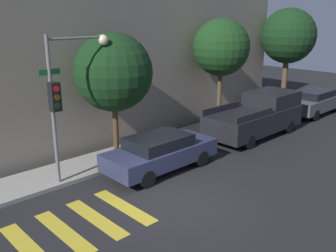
{
  "coord_description": "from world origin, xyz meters",
  "views": [
    {
      "loc": [
        -7.22,
        -7.33,
        5.46
      ],
      "look_at": [
        1.72,
        2.1,
        1.6
      ],
      "focal_mm": 40.0,
      "sensor_mm": 36.0,
      "label": 1
    }
  ],
  "objects_px": {
    "sedan_near_corner": "(160,152)",
    "tree_near_corner": "(113,72)",
    "traffic_light_pole": "(67,85)",
    "sedan_middle": "(314,101)",
    "tree_far_end": "(288,36)",
    "pickup_truck": "(258,115)",
    "tree_midblock": "(221,48)"
  },
  "relations": [
    {
      "from": "traffic_light_pole",
      "to": "tree_near_corner",
      "type": "distance_m",
      "value": 2.46
    },
    {
      "from": "sedan_near_corner",
      "to": "tree_midblock",
      "type": "distance_m",
      "value": 6.95
    },
    {
      "from": "sedan_near_corner",
      "to": "pickup_truck",
      "type": "relative_size",
      "value": 0.83
    },
    {
      "from": "tree_midblock",
      "to": "sedan_near_corner",
      "type": "bearing_deg",
      "value": -160.82
    },
    {
      "from": "sedan_middle",
      "to": "tree_midblock",
      "type": "height_order",
      "value": "tree_midblock"
    },
    {
      "from": "tree_midblock",
      "to": "tree_far_end",
      "type": "bearing_deg",
      "value": 0.0
    },
    {
      "from": "traffic_light_pole",
      "to": "pickup_truck",
      "type": "bearing_deg",
      "value": -7.99
    },
    {
      "from": "sedan_near_corner",
      "to": "tree_near_corner",
      "type": "distance_m",
      "value": 3.41
    },
    {
      "from": "sedan_near_corner",
      "to": "sedan_middle",
      "type": "height_order",
      "value": "sedan_middle"
    },
    {
      "from": "tree_midblock",
      "to": "tree_near_corner",
      "type": "bearing_deg",
      "value": 180.0
    },
    {
      "from": "traffic_light_pole",
      "to": "sedan_middle",
      "type": "distance_m",
      "value": 14.99
    },
    {
      "from": "sedan_near_corner",
      "to": "pickup_truck",
      "type": "bearing_deg",
      "value": -0.0
    },
    {
      "from": "pickup_truck",
      "to": "sedan_middle",
      "type": "distance_m",
      "value": 5.68
    },
    {
      "from": "sedan_middle",
      "to": "tree_midblock",
      "type": "xyz_separation_m",
      "value": [
        -6.08,
        2.02,
        3.23
      ]
    },
    {
      "from": "traffic_light_pole",
      "to": "sedan_middle",
      "type": "bearing_deg",
      "value": -4.93
    },
    {
      "from": "sedan_near_corner",
      "to": "tree_near_corner",
      "type": "height_order",
      "value": "tree_near_corner"
    },
    {
      "from": "traffic_light_pole",
      "to": "tree_far_end",
      "type": "height_order",
      "value": "tree_far_end"
    },
    {
      "from": "sedan_near_corner",
      "to": "tree_midblock",
      "type": "height_order",
      "value": "tree_midblock"
    },
    {
      "from": "tree_far_end",
      "to": "pickup_truck",
      "type": "bearing_deg",
      "value": -160.81
    },
    {
      "from": "sedan_near_corner",
      "to": "sedan_middle",
      "type": "distance_m",
      "value": 11.87
    },
    {
      "from": "tree_near_corner",
      "to": "sedan_middle",
      "type": "bearing_deg",
      "value": -9.26
    },
    {
      "from": "sedan_near_corner",
      "to": "tree_far_end",
      "type": "distance_m",
      "value": 12.67
    },
    {
      "from": "tree_near_corner",
      "to": "tree_midblock",
      "type": "distance_m",
      "value": 6.32
    },
    {
      "from": "pickup_truck",
      "to": "tree_near_corner",
      "type": "bearing_deg",
      "value": 163.23
    },
    {
      "from": "pickup_truck",
      "to": "tree_midblock",
      "type": "relative_size",
      "value": 0.98
    },
    {
      "from": "tree_near_corner",
      "to": "tree_far_end",
      "type": "relative_size",
      "value": 0.83
    },
    {
      "from": "traffic_light_pole",
      "to": "tree_midblock",
      "type": "bearing_deg",
      "value": 4.95
    },
    {
      "from": "pickup_truck",
      "to": "tree_midblock",
      "type": "height_order",
      "value": "tree_midblock"
    },
    {
      "from": "traffic_light_pole",
      "to": "tree_far_end",
      "type": "bearing_deg",
      "value": 2.89
    },
    {
      "from": "tree_far_end",
      "to": "tree_near_corner",
      "type": "bearing_deg",
      "value": 180.0
    },
    {
      "from": "traffic_light_pole",
      "to": "tree_far_end",
      "type": "xyz_separation_m",
      "value": [
        14.83,
        0.75,
        0.95
      ]
    },
    {
      "from": "sedan_near_corner",
      "to": "tree_midblock",
      "type": "bearing_deg",
      "value": 19.18
    }
  ]
}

